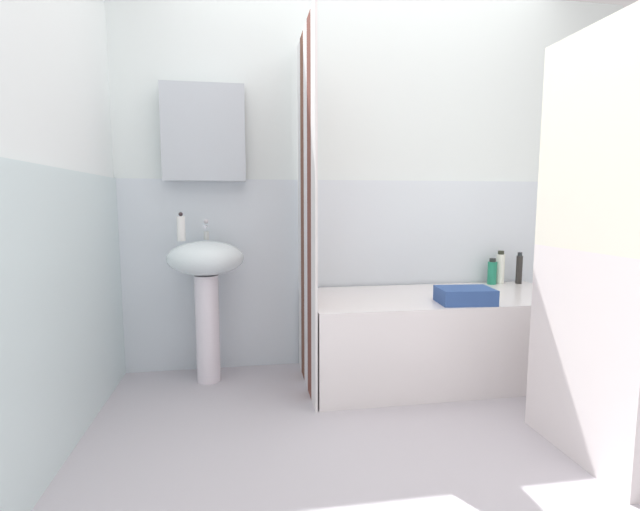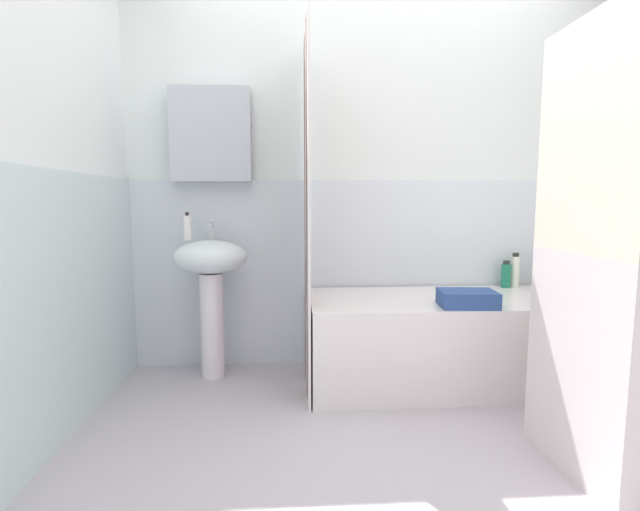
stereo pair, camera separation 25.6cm
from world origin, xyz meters
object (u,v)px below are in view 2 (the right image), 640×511
object	(u,v)px
sink	(211,277)
bathtub	(444,340)
soap_dispenser	(187,227)
conditioner_bottle	(535,272)
shampoo_bottle	(515,271)
towel_folded	(467,299)
body_wash_bottle	(506,275)

from	to	relation	value
sink	bathtub	xyz separation A→B (m)	(1.37, -0.16, -0.36)
soap_dispenser	sink	bearing A→B (deg)	-14.44
soap_dispenser	conditioner_bottle	bearing A→B (deg)	1.96
sink	shampoo_bottle	size ratio (longest dim) A/B	3.72
sink	shampoo_bottle	bearing A→B (deg)	3.92
soap_dispenser	shampoo_bottle	size ratio (longest dim) A/B	0.74
shampoo_bottle	towel_folded	bearing A→B (deg)	-134.58
bathtub	body_wash_bottle	bearing A→B (deg)	29.50
shampoo_bottle	body_wash_bottle	bearing A→B (deg)	-167.10
shampoo_bottle	body_wash_bottle	world-z (taller)	shampoo_bottle
conditioner_bottle	shampoo_bottle	distance (m)	0.13
sink	body_wash_bottle	world-z (taller)	sink
bathtub	body_wash_bottle	size ratio (longest dim) A/B	8.98
conditioner_bottle	shampoo_bottle	size ratio (longest dim) A/B	0.95
conditioner_bottle	body_wash_bottle	world-z (taller)	conditioner_bottle
towel_folded	conditioner_bottle	bearing A→B (deg)	38.08
body_wash_bottle	shampoo_bottle	bearing A→B (deg)	12.90
soap_dispenser	shampoo_bottle	distance (m)	2.10
bathtub	body_wash_bottle	xyz separation A→B (m)	(0.50, 0.28, 0.34)
sink	shampoo_bottle	xyz separation A→B (m)	(1.94, 0.13, 0.00)
shampoo_bottle	bathtub	bearing A→B (deg)	-152.29
bathtub	shampoo_bottle	distance (m)	0.73
conditioner_bottle	sink	bearing A→B (deg)	-176.94
soap_dispenser	body_wash_bottle	distance (m)	2.03
bathtub	conditioner_bottle	xyz separation A→B (m)	(0.69, 0.27, 0.36)
sink	soap_dispenser	world-z (taller)	soap_dispenser
sink	shampoo_bottle	distance (m)	1.94
bathtub	shampoo_bottle	size ratio (longest dim) A/B	7.04
sink	bathtub	bearing A→B (deg)	-6.79
soap_dispenser	bathtub	size ratio (longest dim) A/B	0.11
bathtub	shampoo_bottle	bearing A→B (deg)	27.71
sink	soap_dispenser	size ratio (longest dim) A/B	5.00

